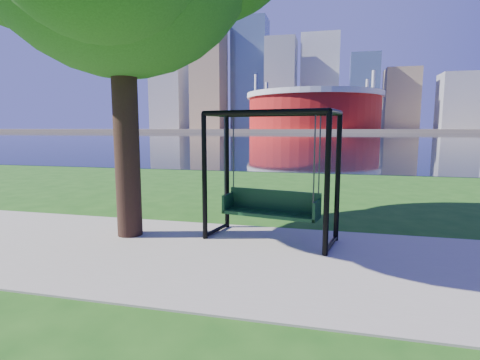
% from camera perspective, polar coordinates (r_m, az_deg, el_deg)
% --- Properties ---
extents(ground, '(900.00, 900.00, 0.00)m').
position_cam_1_polar(ground, '(6.86, 1.14, -10.48)').
color(ground, '#1E5114').
rests_on(ground, ground).
extents(path, '(120.00, 4.00, 0.03)m').
position_cam_1_polar(path, '(6.40, 0.15, -11.71)').
color(path, '#9E937F').
rests_on(path, ground).
extents(river, '(900.00, 180.00, 0.02)m').
position_cam_1_polar(river, '(108.39, 13.01, 6.47)').
color(river, black).
rests_on(river, ground).
extents(far_bank, '(900.00, 228.00, 2.00)m').
position_cam_1_polar(far_bank, '(312.37, 13.53, 7.38)').
color(far_bank, '#937F60').
rests_on(far_bank, ground).
extents(stadium, '(83.00, 83.00, 32.00)m').
position_cam_1_polar(stadium, '(241.94, 11.14, 10.52)').
color(stadium, maroon).
rests_on(stadium, far_bank).
extents(skyline, '(392.00, 66.00, 96.50)m').
position_cam_1_polar(skyline, '(327.55, 12.97, 13.52)').
color(skyline, gray).
rests_on(skyline, far_bank).
extents(swing, '(2.59, 1.50, 2.49)m').
position_cam_1_polar(swing, '(7.14, 4.76, 0.14)').
color(swing, black).
rests_on(swing, ground).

